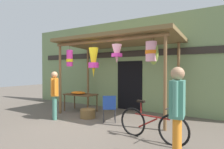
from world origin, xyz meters
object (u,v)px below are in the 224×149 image
at_px(wicker_basket_by_table, 88,113).
at_px(customer_foreground, 177,107).
at_px(flower_heap_on_table, 78,93).
at_px(shopper_by_bananas, 54,91).
at_px(folding_chair, 109,106).
at_px(parked_bicycle, 151,125).
at_px(display_table, 81,96).

relative_size(wicker_basket_by_table, customer_foreground, 0.31).
bearing_deg(flower_heap_on_table, shopper_by_bananas, -84.62).
distance_m(wicker_basket_by_table, customer_foreground, 3.85).
distance_m(customer_foreground, shopper_by_bananas, 4.27).
bearing_deg(folding_chair, parked_bicycle, -24.91).
bearing_deg(display_table, folding_chair, -22.90).
height_order(parked_bicycle, customer_foreground, customer_foreground).
bearing_deg(display_table, flower_heap_on_table, -127.14).
bearing_deg(flower_heap_on_table, display_table, 52.86).
bearing_deg(folding_chair, wicker_basket_by_table, 174.04).
bearing_deg(wicker_basket_by_table, parked_bicycle, -18.44).
relative_size(folding_chair, parked_bicycle, 0.48).
height_order(flower_heap_on_table, shopper_by_bananas, shopper_by_bananas).
bearing_deg(folding_chair, customer_foreground, -34.74).
relative_size(folding_chair, customer_foreground, 0.50).
bearing_deg(shopper_by_bananas, flower_heap_on_table, 95.38).
height_order(folding_chair, shopper_by_bananas, shopper_by_bananas).
relative_size(display_table, wicker_basket_by_table, 2.45).
height_order(display_table, folding_chair, folding_chair).
bearing_deg(customer_foreground, shopper_by_bananas, 165.89).
bearing_deg(shopper_by_bananas, folding_chair, 19.41).
height_order(display_table, parked_bicycle, parked_bicycle).
distance_m(flower_heap_on_table, customer_foreground, 4.88).
xyz_separation_m(flower_heap_on_table, shopper_by_bananas, (0.12, -1.32, 0.19)).
distance_m(folding_chair, customer_foreground, 2.95).
xyz_separation_m(parked_bicycle, customer_foreground, (0.77, -0.91, 0.64)).
bearing_deg(folding_chair, flower_heap_on_table, 159.55).
bearing_deg(parked_bicycle, customer_foreground, -49.58).
distance_m(folding_chair, wicker_basket_by_table, 1.00).
distance_m(parked_bicycle, customer_foreground, 1.35).
xyz_separation_m(folding_chair, shopper_by_bananas, (-1.75, -0.62, 0.42)).
bearing_deg(wicker_basket_by_table, shopper_by_bananas, -139.13).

